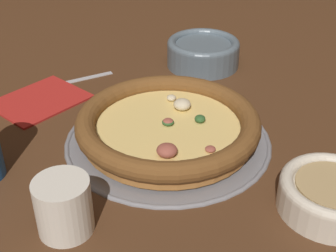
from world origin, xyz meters
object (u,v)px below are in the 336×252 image
bowl_near (331,194)px  pizza_tray (168,138)px  drinking_cup (64,206)px  fork (64,83)px  napkin (40,99)px  bowl_far (203,52)px  pizza (168,125)px

bowl_near → pizza_tray: bearing=-54.1°
drinking_cup → fork: drinking_cup is taller
napkin → bowl_far: bearing=-169.8°
bowl_near → fork: 0.58m
drinking_cup → pizza: bearing=-139.4°
fork → napkin: bearing=38.6°
napkin → fork: bearing=-129.9°
pizza → bowl_far: bowl_far is taller
pizza_tray → pizza: (-0.00, 0.00, 0.03)m
bowl_far → napkin: size_ratio=0.76×
drinking_cup → fork: bearing=-95.5°
pizza → napkin: 0.29m
pizza → bowl_near: (-0.16, 0.23, -0.00)m
pizza → bowl_far: 0.31m
pizza → napkin: size_ratio=1.47×
bowl_far → drinking_cup: size_ratio=2.06×
drinking_cup → pizza_tray: bearing=-139.4°
pizza_tray → napkin: (0.20, -0.20, 0.00)m
napkin → bowl_near: bearing=130.3°
bowl_near → napkin: (0.36, -0.43, -0.02)m
pizza → bowl_near: 0.28m
pizza_tray → fork: 0.30m
pizza → bowl_far: (-0.16, -0.27, 0.00)m
pizza → fork: bearing=-60.9°
napkin → drinking_cup: bearing=91.8°
pizza → drinking_cup: (0.19, 0.16, 0.01)m
bowl_near → pizza: bearing=-54.1°
pizza → bowl_near: size_ratio=2.16×
drinking_cup → fork: (-0.04, -0.43, -0.04)m
bowl_far → drinking_cup: (0.35, 0.43, 0.01)m
pizza_tray → bowl_near: bearing=125.9°
pizza_tray → napkin: 0.28m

